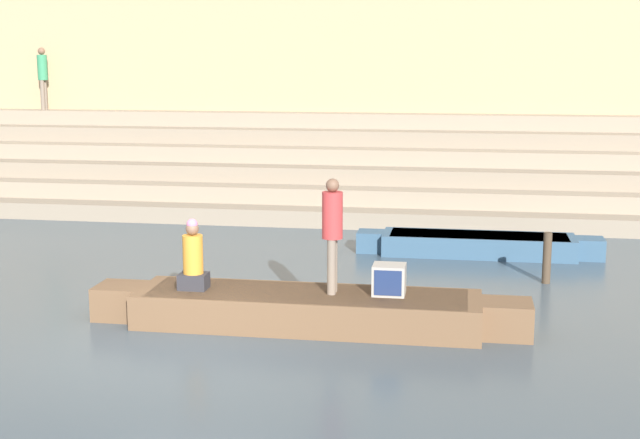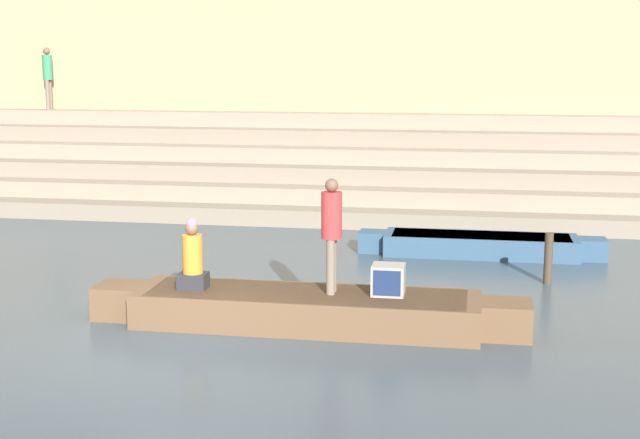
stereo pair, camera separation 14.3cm
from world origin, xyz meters
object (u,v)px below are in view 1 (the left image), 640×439
person_rowing (193,260)px  moored_boat_shore (478,244)px  mooring_post (547,258)px  person_on_steps (43,73)px  tv_set (389,280)px  person_standing (332,227)px  rowboat_main (307,309)px

person_rowing → moored_boat_shore: (4.34, 5.38, -0.74)m
mooring_post → person_on_steps: 16.40m
tv_set → person_on_steps: size_ratio=0.27×
person_standing → person_on_steps: (-10.26, 11.70, 1.96)m
person_standing → tv_set: person_standing is taller
person_on_steps → person_rowing: bearing=-13.6°
rowboat_main → person_standing: (0.37, 0.07, 1.25)m
moored_boat_shore → mooring_post: mooring_post is taller
rowboat_main → person_standing: 1.31m
person_rowing → person_on_steps: 14.57m
person_rowing → moored_boat_shore: size_ratio=0.22×
moored_boat_shore → person_on_steps: 14.42m
rowboat_main → moored_boat_shore: bearing=62.9°
rowboat_main → person_rowing: (-1.75, -0.05, 0.69)m
mooring_post → rowboat_main: bearing=-139.5°
person_standing → mooring_post: size_ratio=1.87×
person_rowing → mooring_post: size_ratio=1.17×
person_rowing → tv_set: size_ratio=2.25×
rowboat_main → moored_boat_shore: (2.60, 5.33, -0.05)m
person_rowing → mooring_post: 6.44m
person_rowing → person_on_steps: person_on_steps is taller
person_rowing → tv_set: 2.98m
person_standing → person_on_steps: size_ratio=0.97×
tv_set → person_rowing: bearing=177.2°
rowboat_main → person_rowing: 1.88m
tv_set → person_on_steps: (-11.11, 11.65, 2.74)m
person_rowing → moored_boat_shore: person_rowing is taller
moored_boat_shore → mooring_post: size_ratio=5.35×
mooring_post → moored_boat_shore: bearing=119.3°
moored_boat_shore → tv_set: bearing=-108.9°
person_standing → person_rowing: person_standing is taller
person_rowing → person_standing: bearing=12.8°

